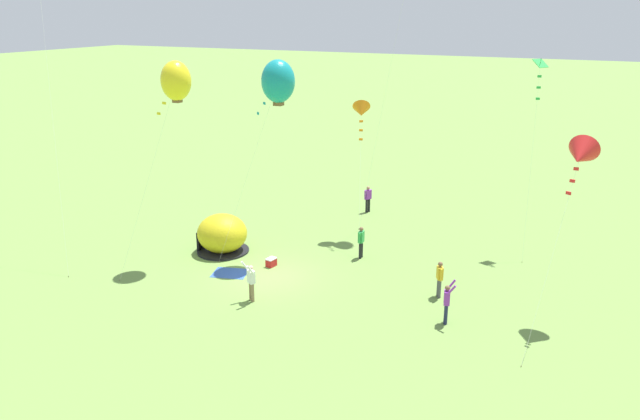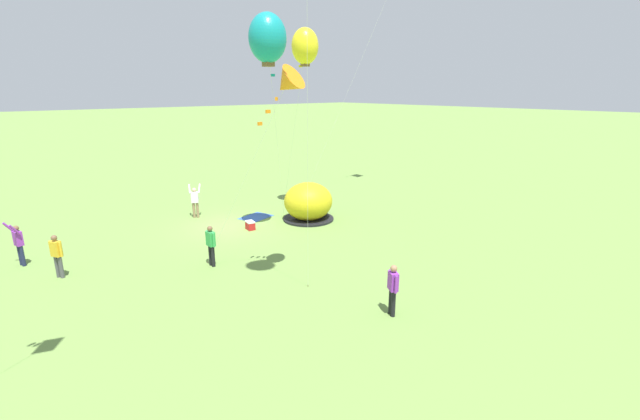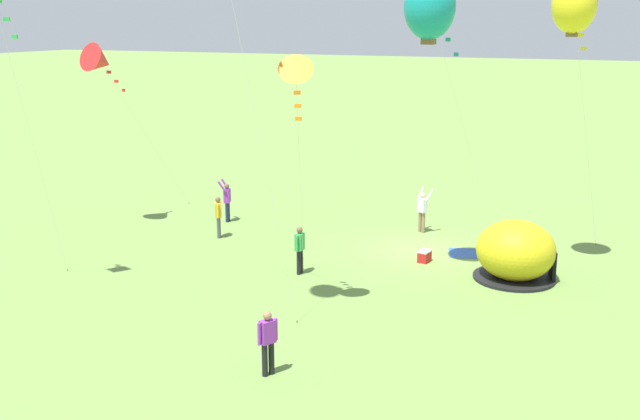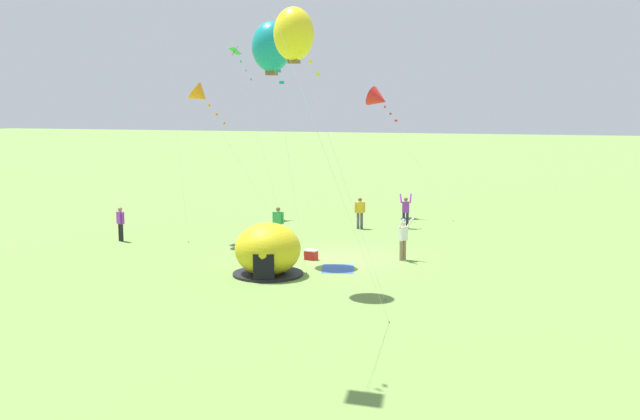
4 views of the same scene
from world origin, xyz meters
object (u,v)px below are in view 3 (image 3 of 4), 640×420
Objects in this scene: cooler_box at (424,256)px; person_flying_kite at (422,209)px; kite_orange at (296,77)px; person_far_back at (218,215)px; person_center_field at (300,248)px; kite_teal at (430,7)px; kite_yellow at (574,4)px; kite_red at (100,61)px; popup_tent at (516,252)px; person_arms_raised at (227,200)px; person_near_tent at (268,340)px.

person_flying_kite is at bearing -72.67° from cooler_box.
kite_orange reaches higher than person_flying_kite.
person_far_back is 5.71m from person_center_field.
kite_yellow is at bearing -147.97° from kite_teal.
kite_red is (13.87, 0.63, 6.86)m from cooler_box.
kite_teal is at bearing 18.85° from popup_tent.
person_center_field is 12.12m from kite_red.
kite_orange reaches higher than person_arms_raised.
kite_red is (4.25, 2.70, 6.08)m from person_arms_raised.
kite_yellow is (-4.18, -2.62, 0.09)m from kite_teal.
cooler_box is at bearing -10.21° from popup_tent.
person_center_field is at bearing 39.54° from cooler_box.
person_center_field is 0.22× the size of kite_red.
popup_tent is at bearing 135.91° from person_flying_kite.
person_near_tent is at bearing 142.37° from kite_red.
person_flying_kite is 0.19× the size of kite_yellow.
popup_tent is 1.63× the size of person_far_back.
person_flying_kite is (-8.43, -1.76, -0.00)m from person_arms_raised.
kite_teal reaches higher than person_near_tent.
cooler_box is 0.07× the size of kite_red.
person_far_back is 0.17× the size of kite_teal.
person_center_field is at bearing -66.01° from kite_orange.
person_far_back is (-0.95, 2.33, -0.03)m from person_arms_raised.
person_center_field is at bearing 19.02° from popup_tent.
cooler_box is at bearing -96.27° from person_near_tent.
popup_tent is at bearing 54.51° from kite_yellow.
person_arms_raised is 1.00× the size of person_flying_kite.
person_flying_kite is at bearing -44.09° from popup_tent.
popup_tent is at bearing -133.83° from kite_orange.
person_far_back is 10.89m from kite_orange.
popup_tent is 18.30m from kite_red.
kite_red is at bearing 2.60° from cooler_box.
kite_teal is at bearing 171.19° from person_far_back.
person_center_field is 7.23m from kite_orange.
cooler_box is 0.34× the size of person_near_tent.
kite_teal is 14.38m from kite_red.
kite_teal reaches higher than person_arms_raised.
person_center_field is 9.22m from kite_teal.
person_arms_raised is 7.83m from person_center_field.
kite_orange is at bearing 46.17° from popup_tent.
kite_yellow is (-4.51, -0.96, 9.01)m from cooler_box.
person_far_back is at bearing 1.74° from cooler_box.
person_far_back and person_near_tent have the same top height.
kite_red is 18.57m from kite_yellow.
popup_tent is 4.84× the size of cooler_box.
kite_teal reaches higher than person_center_field.
person_center_field is at bearing 150.77° from person_far_back.
kite_yellow is (-5.65, -11.40, 8.27)m from person_near_tent.
person_arms_raised is 15.11m from person_near_tent.
person_flying_kite is at bearing -95.57° from kite_orange.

